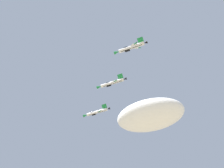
# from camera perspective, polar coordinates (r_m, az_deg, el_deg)

# --- Properties ---
(cloud_near_formation) EXTENTS (43.88, 24.25, 16.57)m
(cloud_near_formation) POSITION_cam_1_polar(r_m,az_deg,el_deg) (194.65, 7.34, -5.94)
(cloud_near_formation) COLOR white
(fighter_jet_lead) EXTENTS (15.97, 7.31, 7.76)m
(fighter_jet_lead) POSITION_cam_1_polar(r_m,az_deg,el_deg) (166.26, -2.93, -5.38)
(fighter_jet_lead) COLOR silver
(fighter_jet_left_wing) EXTENTS (15.97, 7.53, 7.56)m
(fighter_jet_left_wing) POSITION_cam_1_polar(r_m,az_deg,el_deg) (149.58, -0.03, 0.20)
(fighter_jet_left_wing) COLOR silver
(fighter_jet_right_wing) EXTENTS (15.97, 7.80, 7.31)m
(fighter_jet_right_wing) POSITION_cam_1_polar(r_m,az_deg,el_deg) (136.54, 3.62, 6.96)
(fighter_jet_right_wing) COLOR silver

